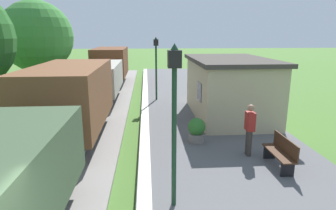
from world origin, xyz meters
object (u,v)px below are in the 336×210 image
(person_waiting, at_px, (250,128))
(potted_planter, at_px, (197,130))
(lamp_post_far, at_px, (156,57))
(tree_field_left, at_px, (37,37))
(lamp_post_near, at_px, (174,98))
(bench_near_hut, at_px, (281,152))
(station_hut, at_px, (229,87))
(freight_train, at_px, (89,86))
(bench_down_platform, at_px, (209,89))

(person_waiting, height_order, potted_planter, person_waiting)
(lamp_post_far, bearing_deg, potted_planter, -80.45)
(potted_planter, height_order, tree_field_left, tree_field_left)
(lamp_post_near, bearing_deg, bench_near_hut, 26.98)
(station_hut, bearing_deg, lamp_post_near, -114.45)
(lamp_post_far, bearing_deg, tree_field_left, 161.65)
(tree_field_left, bearing_deg, freight_train, -50.18)
(freight_train, bearing_deg, bench_near_hut, -45.58)
(station_hut, height_order, lamp_post_far, lamp_post_far)
(lamp_post_far, distance_m, tree_field_left, 8.01)
(person_waiting, distance_m, tree_field_left, 15.22)
(potted_planter, xyz_separation_m, lamp_post_near, (-1.20, -3.89, 2.08))
(bench_down_platform, xyz_separation_m, lamp_post_near, (-3.36, -11.83, 2.08))
(station_hut, bearing_deg, person_waiting, -97.47)
(bench_near_hut, bearing_deg, freight_train, 134.42)
(potted_planter, xyz_separation_m, lamp_post_far, (-1.20, 7.16, 2.08))
(potted_planter, bearing_deg, lamp_post_far, 99.55)
(freight_train, bearing_deg, person_waiting, -44.43)
(potted_planter, distance_m, lamp_post_near, 4.57)
(station_hut, height_order, person_waiting, station_hut)
(tree_field_left, bearing_deg, person_waiting, -46.85)
(bench_down_platform, bearing_deg, lamp_post_near, -105.86)
(person_waiting, height_order, lamp_post_far, lamp_post_far)
(bench_near_hut, height_order, potted_planter, potted_planter)
(freight_train, bearing_deg, potted_planter, -45.71)
(person_waiting, height_order, tree_field_left, tree_field_left)
(freight_train, bearing_deg, tree_field_left, 129.82)
(freight_train, xyz_separation_m, lamp_post_near, (3.49, -8.70, 1.25))
(bench_near_hut, relative_size, lamp_post_far, 0.41)
(tree_field_left, bearing_deg, bench_down_platform, -8.96)
(lamp_post_near, distance_m, tree_field_left, 15.54)
(station_hut, relative_size, lamp_post_near, 1.57)
(bench_near_hut, height_order, tree_field_left, tree_field_left)
(station_hut, relative_size, potted_planter, 6.33)
(person_waiting, distance_m, lamp_post_far, 8.99)
(lamp_post_near, height_order, tree_field_left, tree_field_left)
(lamp_post_far, height_order, tree_field_left, tree_field_left)
(potted_planter, relative_size, lamp_post_near, 0.25)
(freight_train, distance_m, bench_down_platform, 7.58)
(freight_train, xyz_separation_m, station_hut, (6.80, -1.41, 0.10))
(lamp_post_near, bearing_deg, bench_down_platform, 74.14)
(freight_train, relative_size, bench_near_hut, 17.33)
(potted_planter, bearing_deg, station_hut, 58.16)
(bench_down_platform, relative_size, tree_field_left, 0.24)
(freight_train, distance_m, station_hut, 6.95)
(freight_train, relative_size, station_hut, 4.48)
(bench_down_platform, distance_m, person_waiting, 9.24)
(potted_planter, bearing_deg, bench_near_hut, -45.31)
(freight_train, xyz_separation_m, potted_planter, (4.69, -4.81, -0.83))
(station_hut, distance_m, lamp_post_near, 8.09)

